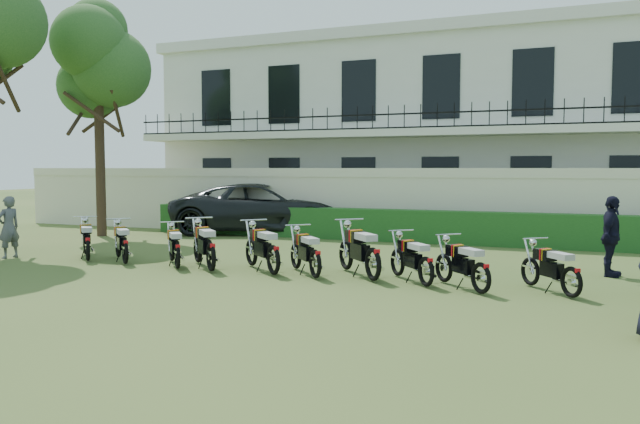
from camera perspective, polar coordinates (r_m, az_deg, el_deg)
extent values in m
plane|color=#344D1F|center=(13.29, -4.15, -5.95)|extent=(100.00, 100.00, 0.00)
cube|color=beige|center=(20.61, 5.70, 0.40)|extent=(30.00, 0.30, 2.00)
cube|color=beige|center=(20.57, 5.73, 3.60)|extent=(30.00, 0.35, 0.30)
cube|color=#1C4819|center=(19.61, 7.84, -1.27)|extent=(18.00, 0.60, 1.00)
cube|color=silver|center=(26.41, 9.44, 6.59)|extent=(20.00, 8.00, 7.00)
cube|color=silver|center=(26.83, 9.53, 14.51)|extent=(20.40, 8.40, 0.40)
cube|color=silver|center=(21.85, 6.72, 7.16)|extent=(20.00, 1.40, 0.25)
cube|color=black|center=(21.27, 6.26, 8.87)|extent=(20.00, 0.05, 0.05)
cube|color=black|center=(21.23, 6.25, 7.66)|extent=(20.00, 0.05, 0.05)
cube|color=black|center=(25.50, -9.36, 2.41)|extent=(1.30, 0.12, 2.20)
cube|color=black|center=(25.65, -9.45, 10.25)|extent=(1.30, 0.12, 2.20)
cube|color=black|center=(24.08, -3.25, 2.37)|extent=(1.30, 0.12, 2.20)
cube|color=black|center=(24.23, -3.28, 10.67)|extent=(1.30, 0.12, 2.20)
cube|color=black|center=(22.96, 3.54, 2.28)|extent=(1.30, 0.12, 2.20)
cube|color=black|center=(23.11, 3.58, 10.99)|extent=(1.30, 0.12, 2.20)
cube|color=black|center=(22.19, 10.91, 2.16)|extent=(1.30, 0.12, 2.20)
cube|color=black|center=(22.35, 11.03, 11.16)|extent=(1.30, 0.12, 2.20)
cube|color=black|center=(21.80, 18.67, 1.99)|extent=(1.30, 0.12, 2.20)
cube|color=black|center=(21.97, 18.88, 11.14)|extent=(1.30, 0.12, 2.20)
cube|color=black|center=(21.83, 26.56, 1.77)|extent=(1.30, 0.12, 2.20)
cube|color=black|center=(22.00, 26.85, 10.92)|extent=(1.30, 0.12, 2.20)
cylinder|color=#473323|center=(22.34, -19.47, 4.64)|extent=(0.32, 0.32, 5.25)
sphere|color=#285220|center=(22.47, -18.52, 12.34)|extent=(2.60, 2.60, 2.60)
sphere|color=#285220|center=(23.13, -20.25, 10.74)|extent=(2.20, 2.20, 2.20)
sphere|color=#285220|center=(22.27, -20.38, 14.33)|extent=(2.40, 2.40, 2.40)
sphere|color=#285220|center=(22.80, -19.73, 15.44)|extent=(2.00, 2.00, 2.00)
torus|color=black|center=(15.70, -20.37, -3.55)|extent=(0.49, 0.49, 0.60)
torus|color=black|center=(16.97, -20.56, -3.01)|extent=(0.49, 0.49, 0.60)
cube|color=black|center=(16.27, -20.47, -2.78)|extent=(0.51, 0.51, 0.30)
cube|color=black|center=(16.47, -20.53, -1.77)|extent=(0.49, 0.49, 0.22)
cube|color=red|center=(16.47, -20.53, -1.73)|extent=(0.18, 0.27, 0.23)
cube|color=#F7AD0D|center=(16.41, -20.52, -1.75)|extent=(0.16, 0.26, 0.23)
cube|color=#BABABA|center=(15.97, -20.46, -1.80)|extent=(0.55, 0.55, 0.12)
cylinder|color=silver|center=(16.75, -20.60, -0.66)|extent=(0.44, 0.44, 0.03)
torus|color=black|center=(14.90, -17.06, -3.89)|extent=(0.49, 0.47, 0.59)
torus|color=black|center=(16.15, -17.69, -3.30)|extent=(0.49, 0.47, 0.59)
cube|color=black|center=(15.46, -17.37, -3.07)|extent=(0.51, 0.49, 0.29)
cube|color=black|center=(15.65, -17.50, -2.02)|extent=(0.49, 0.48, 0.21)
cube|color=red|center=(15.65, -17.51, -1.98)|extent=(0.17, 0.27, 0.22)
cube|color=#F7AD0D|center=(15.59, -17.48, -2.00)|extent=(0.15, 0.26, 0.22)
cube|color=#BABABA|center=(15.17, -17.27, -2.05)|extent=(0.55, 0.54, 0.12)
cylinder|color=silver|center=(15.93, -17.67, -0.86)|extent=(0.42, 0.45, 0.03)
torus|color=black|center=(13.88, -12.64, -4.41)|extent=(0.45, 0.50, 0.58)
torus|color=black|center=(15.10, -13.17, -3.73)|extent=(0.45, 0.50, 0.58)
cube|color=black|center=(14.43, -12.90, -3.52)|extent=(0.47, 0.51, 0.29)
cube|color=black|center=(14.61, -13.01, -2.41)|extent=(0.47, 0.49, 0.21)
cube|color=red|center=(14.61, -13.01, -2.37)|extent=(0.19, 0.26, 0.22)
cube|color=#F7AD0D|center=(14.55, -12.99, -2.39)|extent=(0.17, 0.25, 0.22)
cube|color=#BABABA|center=(14.14, -12.81, -2.46)|extent=(0.52, 0.55, 0.11)
cylinder|color=silver|center=(14.89, -13.15, -1.18)|extent=(0.45, 0.40, 0.03)
torus|color=black|center=(13.27, -9.27, -4.59)|extent=(0.53, 0.53, 0.65)
torus|color=black|center=(14.62, -10.54, -3.81)|extent=(0.53, 0.53, 0.65)
cube|color=black|center=(13.87, -9.89, -3.55)|extent=(0.55, 0.55, 0.32)
cube|color=black|center=(14.08, -10.13, -2.26)|extent=(0.54, 0.54, 0.24)
cube|color=red|center=(14.08, -10.13, -2.22)|extent=(0.20, 0.30, 0.25)
cube|color=#F7AD0D|center=(14.01, -10.07, -2.24)|extent=(0.17, 0.28, 0.25)
cube|color=#BABABA|center=(13.55, -9.64, -2.31)|extent=(0.60, 0.60, 0.13)
cylinder|color=silver|center=(14.38, -10.45, -0.84)|extent=(0.48, 0.48, 0.03)
torus|color=black|center=(12.71, -3.13, -4.94)|extent=(0.54, 0.50, 0.65)
torus|color=black|center=(13.98, -5.32, -4.13)|extent=(0.54, 0.50, 0.65)
cube|color=black|center=(13.27, -4.20, -3.87)|extent=(0.56, 0.53, 0.32)
cube|color=black|center=(13.46, -4.59, -2.53)|extent=(0.54, 0.52, 0.23)
cube|color=red|center=(13.46, -4.59, -2.49)|extent=(0.19, 0.30, 0.24)
cube|color=#F7AD0D|center=(13.40, -4.49, -2.52)|extent=(0.16, 0.29, 0.24)
cube|color=#BABABA|center=(12.97, -3.74, -2.59)|extent=(0.60, 0.58, 0.13)
cylinder|color=silver|center=(13.75, -5.11, -1.07)|extent=(0.45, 0.49, 0.03)
torus|color=black|center=(12.34, 0.58, -5.32)|extent=(0.47, 0.50, 0.60)
torus|color=black|center=(13.53, -1.36, -4.49)|extent=(0.47, 0.50, 0.60)
cube|color=black|center=(12.86, -0.36, -4.26)|extent=(0.50, 0.52, 0.30)
cube|color=black|center=(13.04, -0.70, -2.97)|extent=(0.49, 0.50, 0.22)
cube|color=red|center=(13.04, -0.70, -2.93)|extent=(0.19, 0.27, 0.23)
cube|color=#F7AD0D|center=(12.98, -0.61, -2.96)|extent=(0.17, 0.26, 0.23)
cube|color=#BABABA|center=(12.57, 0.05, -3.05)|extent=(0.54, 0.56, 0.12)
cylinder|color=silver|center=(13.30, -1.16, -1.55)|extent=(0.46, 0.42, 0.03)
torus|color=black|center=(11.99, 6.30, -5.42)|extent=(0.53, 0.58, 0.68)
torus|color=black|center=(13.30, 3.57, -4.46)|extent=(0.53, 0.58, 0.68)
cube|color=black|center=(12.57, 4.98, -4.20)|extent=(0.56, 0.59, 0.34)
cube|color=black|center=(12.76, 4.51, -2.70)|extent=(0.55, 0.57, 0.25)
cube|color=red|center=(12.76, 4.51, -2.65)|extent=(0.22, 0.31, 0.26)
cube|color=#F7AD0D|center=(12.70, 4.63, -2.68)|extent=(0.19, 0.29, 0.26)
cube|color=#BABABA|center=(12.25, 5.57, -2.78)|extent=(0.61, 0.64, 0.13)
cylinder|color=silver|center=(13.05, 3.88, -1.06)|extent=(0.53, 0.47, 0.03)
torus|color=black|center=(11.67, 11.13, -5.97)|extent=(0.45, 0.50, 0.59)
torus|color=black|center=(12.75, 8.33, -5.09)|extent=(0.45, 0.50, 0.59)
cube|color=black|center=(12.14, 9.78, -4.88)|extent=(0.48, 0.51, 0.29)
cube|color=black|center=(12.30, 9.31, -3.54)|extent=(0.47, 0.49, 0.21)
cube|color=red|center=(12.30, 9.31, -3.50)|extent=(0.19, 0.26, 0.22)
cube|color=#F7AD0D|center=(12.25, 9.43, -3.53)|extent=(0.17, 0.25, 0.22)
cube|color=#BABABA|center=(11.88, 10.40, -3.64)|extent=(0.52, 0.55, 0.12)
cylinder|color=silver|center=(12.53, 8.66, -2.07)|extent=(0.45, 0.40, 0.03)
torus|color=black|center=(11.23, 16.33, -6.47)|extent=(0.46, 0.48, 0.58)
torus|color=black|center=(12.22, 12.81, -5.56)|extent=(0.46, 0.48, 0.58)
cube|color=black|center=(11.66, 14.64, -5.34)|extent=(0.48, 0.50, 0.29)
cube|color=black|center=(11.79, 14.05, -3.96)|extent=(0.47, 0.48, 0.21)
cube|color=red|center=(11.79, 14.05, -3.91)|extent=(0.18, 0.26, 0.22)
cube|color=#F7AD0D|center=(11.75, 14.21, -3.95)|extent=(0.16, 0.25, 0.22)
cube|color=#BABABA|center=(11.41, 15.42, -4.06)|extent=(0.52, 0.54, 0.11)
cylinder|color=silver|center=(12.01, 13.24, -2.43)|extent=(0.44, 0.41, 0.03)
torus|color=black|center=(11.41, 23.86, -6.54)|extent=(0.41, 0.49, 0.56)
torus|color=black|center=(12.33, 20.27, -5.67)|extent=(0.41, 0.49, 0.56)
cube|color=black|center=(11.81, 22.15, -5.47)|extent=(0.44, 0.50, 0.28)
cube|color=black|center=(11.93, 21.55, -4.15)|extent=(0.44, 0.47, 0.20)
cube|color=red|center=(11.93, 21.55, -4.11)|extent=(0.19, 0.25, 0.21)
cube|color=#F7AD0D|center=(11.89, 21.71, -4.14)|extent=(0.17, 0.23, 0.21)
cube|color=#BABABA|center=(11.58, 22.95, -4.25)|extent=(0.49, 0.53, 0.11)
cylinder|color=silver|center=(12.13, 20.73, -2.69)|extent=(0.45, 0.36, 0.03)
imported|color=black|center=(22.13, -5.23, 0.34)|extent=(6.91, 4.73, 1.76)
imported|color=slate|center=(17.80, -26.58, -1.25)|extent=(0.47, 0.63, 1.59)
imported|color=black|center=(14.57, 25.06, -2.03)|extent=(0.62, 1.07, 1.72)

